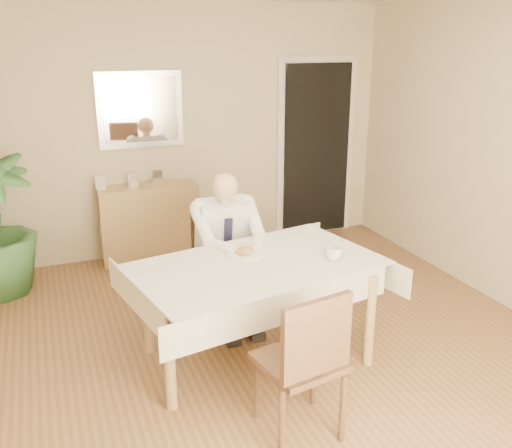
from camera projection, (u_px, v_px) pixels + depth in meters
name	position (u px, v px, depth m)	size (l,w,h in m)	color
room	(275.00, 189.00, 3.76)	(5.00, 5.02, 2.60)	brown
doorway	(316.00, 150.00, 6.57)	(0.96, 0.07, 2.10)	beige
mirror	(140.00, 110.00, 5.72)	(0.86, 0.04, 0.76)	silver
dining_table	(256.00, 274.00, 4.01)	(1.91, 1.35, 0.75)	#A7834F
chair_far	(219.00, 255.00, 4.84)	(0.44, 0.45, 0.88)	#432A1B
chair_near	(306.00, 358.00, 3.22)	(0.52, 0.53, 0.95)	#432A1B
seated_man	(230.00, 244.00, 4.53)	(0.48, 0.72, 1.24)	white
plate	(245.00, 254.00, 4.13)	(0.26, 0.26, 0.02)	white
food	(245.00, 251.00, 4.12)	(0.14, 0.14, 0.06)	brown
knife	(253.00, 254.00, 4.09)	(0.01, 0.01, 0.13)	silver
fork	(243.00, 255.00, 4.06)	(0.01, 0.01, 0.13)	silver
coffee_mug	(334.00, 253.00, 4.04)	(0.12, 0.12, 0.09)	white
sideboard	(150.00, 223.00, 5.96)	(1.00, 0.34, 0.80)	#A7834F
photo_frame_left	(100.00, 183.00, 5.65)	(0.10, 0.02, 0.14)	silver
photo_frame_center	(133.00, 180.00, 5.77)	(0.10, 0.02, 0.14)	silver
photo_frame_right	(157.00, 177.00, 5.90)	(0.10, 0.02, 0.14)	silver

